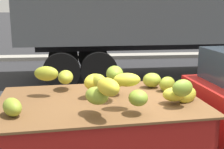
{
  "coord_description": "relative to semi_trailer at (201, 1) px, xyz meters",
  "views": [
    {
      "loc": [
        -1.05,
        -4.24,
        2.38
      ],
      "look_at": [
        -0.58,
        0.34,
        1.33
      ],
      "focal_mm": 48.4,
      "sensor_mm": 36.0,
      "label": 1
    }
  ],
  "objects": [
    {
      "name": "semi_trailer",
      "position": [
        0.0,
        0.0,
        0.0
      ],
      "size": [
        12.07,
        2.96,
        3.95
      ],
      "rotation": [
        0.0,
        0.0,
        0.03
      ],
      "color": "#4C5156",
      "rests_on": "ground"
    },
    {
      "name": "curb_strip",
      "position": [
        -2.94,
        3.83,
        -2.46
      ],
      "size": [
        80.0,
        0.8,
        0.16
      ],
      "primitive_type": "cube",
      "color": "gray",
      "rests_on": "ground"
    }
  ]
}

